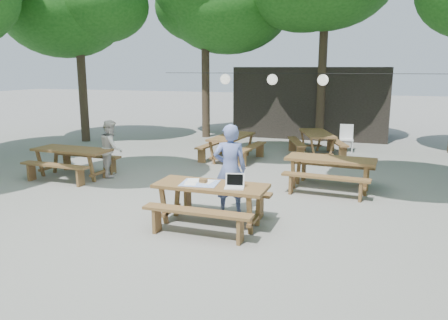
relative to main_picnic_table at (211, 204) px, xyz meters
name	(u,v)px	position (x,y,z in m)	size (l,w,h in m)	color
ground	(212,206)	(-0.36, 0.97, -0.39)	(80.00, 80.00, 0.00)	slate
pavilion	(313,101)	(0.14, 11.47, 1.01)	(6.00, 3.00, 2.80)	black
main_picnic_table	(211,204)	(0.00, 0.00, 0.00)	(2.00, 1.58, 0.75)	brown
picnic_table_nw	(73,162)	(-4.61, 2.08, 0.00)	(2.02, 1.64, 0.75)	brown
picnic_table_ne	(330,173)	(1.77, 3.06, 0.00)	(2.04, 1.69, 0.75)	brown
picnic_table_far_w	(232,147)	(-1.43, 5.49, 0.00)	(1.73, 2.06, 0.75)	brown
picnic_table_far_e	(316,144)	(0.93, 7.04, 0.00)	(2.13, 2.32, 0.75)	brown
woman	(230,169)	(0.11, 0.74, 0.48)	(0.64, 0.42, 1.74)	#6A7BC2
second_person	(111,148)	(-3.75, 2.55, 0.34)	(0.71, 0.55, 1.46)	silver
plastic_chair	(346,144)	(1.78, 8.09, -0.13)	(0.49, 0.49, 0.90)	white
laptop	(235,184)	(0.46, -0.07, 0.42)	(0.38, 0.32, 0.24)	white
tabletop_clutter	(200,182)	(-0.21, 0.01, 0.37)	(0.72, 0.63, 0.08)	blue
paper_lanterns	(273,79)	(-0.54, 6.97, 2.02)	(9.00, 0.34, 0.38)	black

